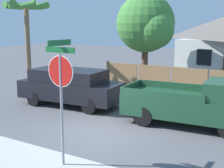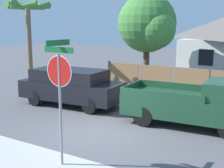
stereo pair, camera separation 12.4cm
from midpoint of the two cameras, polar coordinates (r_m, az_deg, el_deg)
ground_plane at (r=11.15m, az=-2.73°, el=-8.99°), size 80.00×80.00×0.00m
wooden_fence at (r=17.37m, az=16.98°, el=0.20°), size 12.77×0.12×1.55m
oak_tree at (r=20.03m, az=6.30°, el=10.73°), size 3.88×3.70×5.73m
palm_tree at (r=19.35m, az=-15.57°, el=12.24°), size 2.54×2.75×5.14m
red_suv at (r=14.81m, az=-7.84°, el=-0.34°), size 5.02×2.33×1.72m
orange_pickup at (r=12.06m, az=14.93°, el=-3.46°), size 5.11×2.41×1.80m
stop_sign at (r=8.23m, az=-9.77°, el=0.54°), size 0.96×0.87×3.39m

